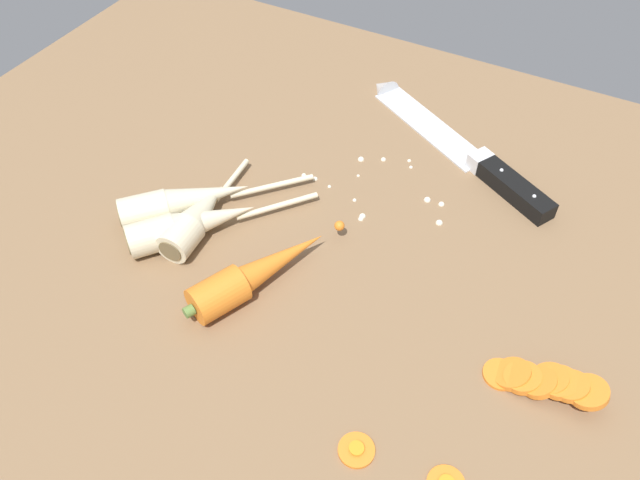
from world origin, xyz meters
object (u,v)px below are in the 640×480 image
object	(u,v)px
parsnip_front	(186,201)
parsnip_mid_left	(193,225)
chefs_knife	(450,140)
carrot_slice_stack	(543,381)
parsnip_mid_right	(197,217)
whole_carrot	(256,273)
carrot_slice_stray_near	(357,449)

from	to	relation	value
parsnip_front	parsnip_mid_left	size ratio (longest dim) A/B	0.99
parsnip_mid_left	parsnip_front	bearing A→B (deg)	137.53
chefs_knife	carrot_slice_stack	xyz separation A→B (cm)	(20.65, -31.01, 0.56)
chefs_knife	parsnip_mid_right	xyz separation A→B (cm)	(-20.69, -29.22, 1.33)
whole_carrot	parsnip_front	distance (cm)	14.59
parsnip_front	carrot_slice_stray_near	distance (cm)	35.94
chefs_knife	whole_carrot	bearing A→B (deg)	-106.87
carrot_slice_stack	parsnip_mid_right	bearing A→B (deg)	177.52
chefs_knife	parsnip_mid_left	bearing A→B (deg)	-123.90
chefs_knife	whole_carrot	distance (cm)	34.75
chefs_knife	parsnip_mid_right	world-z (taller)	parsnip_mid_right
parsnip_front	parsnip_mid_right	bearing A→B (deg)	-29.41
parsnip_front	carrot_slice_stack	world-z (taller)	parsnip_front
parsnip_mid_left	carrot_slice_stray_near	size ratio (longest dim) A/B	5.69
parsnip_mid_right	chefs_knife	bearing A→B (deg)	54.69
parsnip_mid_left	chefs_knife	bearing A→B (deg)	56.10
parsnip_mid_right	carrot_slice_stray_near	xyz separation A→B (cm)	(28.50, -15.89, -1.62)
carrot_slice_stray_near	parsnip_mid_right	bearing A→B (deg)	150.86
parsnip_front	carrot_slice_stray_near	size ratio (longest dim) A/B	5.65
parsnip_front	whole_carrot	bearing A→B (deg)	-22.63
chefs_knife	carrot_slice_stack	distance (cm)	37.26
chefs_knife	carrot_slice_stack	size ratio (longest dim) A/B	2.81
whole_carrot	parsnip_mid_right	distance (cm)	11.35
chefs_knife	carrot_slice_stray_near	world-z (taller)	chefs_knife
whole_carrot	parsnip_mid_right	size ratio (longest dim) A/B	1.07
carrot_slice_stack	whole_carrot	bearing A→B (deg)	-175.87
whole_carrot	carrot_slice_stack	world-z (taller)	whole_carrot
parsnip_mid_left	carrot_slice_stray_near	bearing A→B (deg)	-27.43
whole_carrot	carrot_slice_stray_near	bearing A→B (deg)	-33.61
parsnip_front	carrot_slice_stray_near	bearing A→B (deg)	-29.17
parsnip_front	parsnip_mid_right	size ratio (longest dim) A/B	1.06
chefs_knife	carrot_slice_stray_near	xyz separation A→B (cm)	(7.81, -45.11, -0.29)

